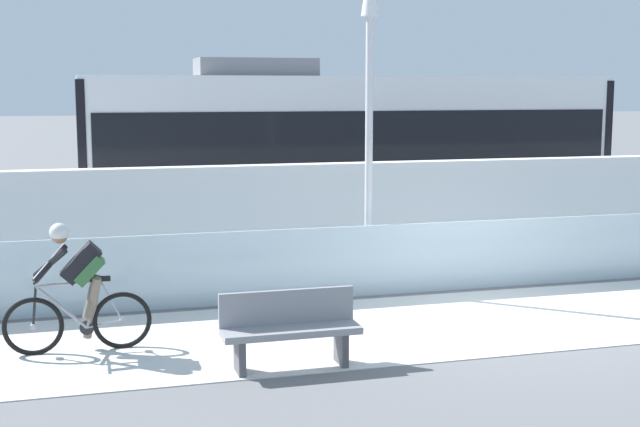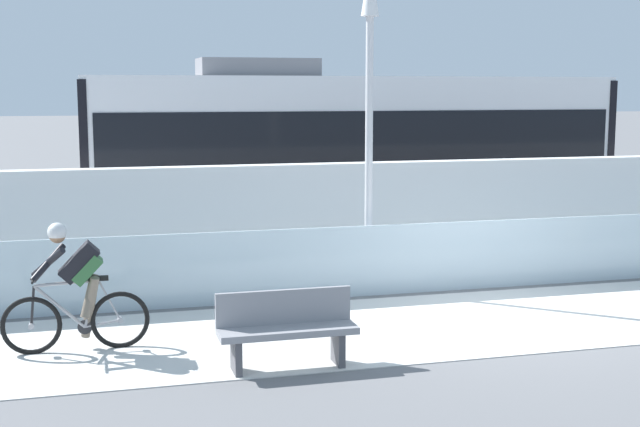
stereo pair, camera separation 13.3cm
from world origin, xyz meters
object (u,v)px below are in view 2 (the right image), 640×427
object	(u,v)px
cyclist_on_bike	(76,289)
bench	(286,327)
lamp_post_antenna	(369,83)
tram	(350,151)

from	to	relation	value
cyclist_on_bike	bench	xyz separation A→B (m)	(2.34, -1.29, -0.30)
lamp_post_antenna	bench	world-z (taller)	lamp_post_antenna
tram	lamp_post_antenna	size ratio (longest dim) A/B	2.13
lamp_post_antenna	cyclist_on_bike	bearing A→B (deg)	-154.29
tram	bench	size ratio (longest dim) A/B	6.91
cyclist_on_bike	lamp_post_antenna	world-z (taller)	lamp_post_antenna
tram	cyclist_on_bike	bearing A→B (deg)	-129.30
tram	cyclist_on_bike	distance (m)	8.92
tram	bench	distance (m)	8.88
bench	cyclist_on_bike	bearing A→B (deg)	151.19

